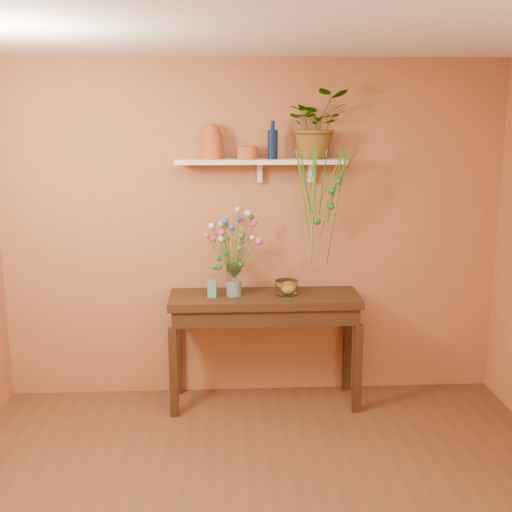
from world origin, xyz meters
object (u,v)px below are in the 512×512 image
sideboard (265,311)px  glass_vase (234,282)px  glass_bowl (287,288)px  bouquet (232,238)px  spider_plant (316,124)px  blue_bottle (273,144)px  terracotta_jug (211,142)px

sideboard → glass_vase: size_ratio=5.88×
glass_bowl → bouquet: bearing=-178.3°
glass_bowl → spider_plant: bearing=28.1°
blue_bottle → glass_bowl: (0.11, -0.08, -1.11)m
spider_plant → glass_vase: size_ratio=2.06×
glass_vase → glass_bowl: glass_vase is taller
bouquet → glass_bowl: 0.58m
blue_bottle → glass_vase: bearing=-160.2°
blue_bottle → glass_vase: 1.10m
sideboard → spider_plant: 1.49m
blue_bottle → glass_vase: size_ratio=1.14×
spider_plant → bouquet: size_ratio=0.97×
glass_vase → bouquet: bearing=121.7°
terracotta_jug → spider_plant: (0.80, 0.01, 0.13)m
bouquet → spider_plant: bearing=11.6°
glass_vase → blue_bottle: bearing=19.8°
sideboard → glass_vase: glass_vase is taller
glass_vase → bouquet: bouquet is taller
sideboard → terracotta_jug: (-0.40, 0.13, 1.30)m
terracotta_jug → bouquet: (0.15, -0.13, -0.72)m
blue_bottle → glass_vase: (-0.30, -0.11, -1.05)m
terracotta_jug → sideboard: bearing=-18.5°
sideboard → bouquet: (-0.25, 0.01, 0.58)m
sideboard → blue_bottle: size_ratio=5.16×
spider_plant → bouquet: (-0.65, -0.13, -0.85)m
spider_plant → glass_bowl: (-0.22, -0.12, -1.25)m
sideboard → terracotta_jug: 1.37m
sideboard → glass_vase: (-0.24, -0.01, 0.24)m
bouquet → terracotta_jug: bearing=140.0°
blue_bottle → bouquet: blue_bottle is taller
terracotta_jug → blue_bottle: size_ratio=0.94×
blue_bottle → spider_plant: bearing=6.3°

